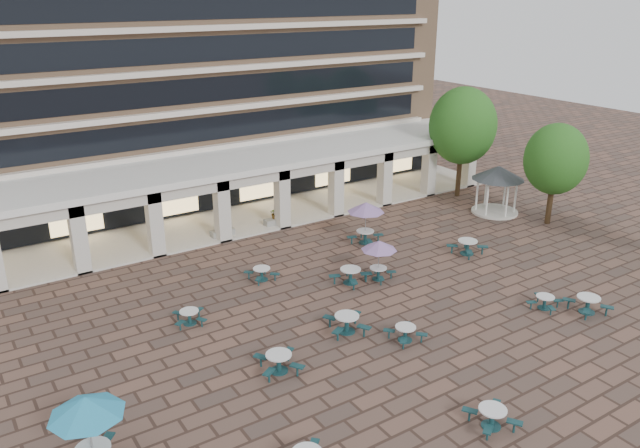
{
  "coord_description": "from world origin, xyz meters",
  "views": [
    {
      "loc": [
        -16.7,
        -20.9,
        14.58
      ],
      "look_at": [
        -1.1,
        3.0,
        3.83
      ],
      "focal_mm": 35.0,
      "sensor_mm": 36.0,
      "label": 1
    }
  ],
  "objects_px": {
    "picnic_table_1": "(405,332)",
    "planter_left": "(222,230)",
    "picnic_table_0": "(279,361)",
    "planter_right": "(275,219)",
    "gazebo": "(498,178)",
    "picnic_table_2": "(492,416)"
  },
  "relations": [
    {
      "from": "picnic_table_1",
      "to": "planter_right",
      "type": "bearing_deg",
      "value": 83.56
    },
    {
      "from": "gazebo",
      "to": "planter_right",
      "type": "height_order",
      "value": "gazebo"
    },
    {
      "from": "picnic_table_2",
      "to": "planter_right",
      "type": "xyz_separation_m",
      "value": [
        3.47,
        21.87,
        0.03
      ]
    },
    {
      "from": "picnic_table_1",
      "to": "picnic_table_2",
      "type": "height_order",
      "value": "picnic_table_2"
    },
    {
      "from": "picnic_table_2",
      "to": "picnic_table_1",
      "type": "bearing_deg",
      "value": 91.16
    },
    {
      "from": "picnic_table_1",
      "to": "planter_right",
      "type": "xyz_separation_m",
      "value": [
        2.23,
        15.72,
        0.07
      ]
    },
    {
      "from": "picnic_table_0",
      "to": "gazebo",
      "type": "bearing_deg",
      "value": 33.43
    },
    {
      "from": "planter_right",
      "to": "picnic_table_2",
      "type": "bearing_deg",
      "value": -99.03
    },
    {
      "from": "picnic_table_0",
      "to": "planter_right",
      "type": "bearing_deg",
      "value": 73.44
    },
    {
      "from": "picnic_table_2",
      "to": "planter_left",
      "type": "bearing_deg",
      "value": 103.38
    },
    {
      "from": "picnic_table_2",
      "to": "planter_left",
      "type": "distance_m",
      "value": 21.87
    },
    {
      "from": "gazebo",
      "to": "planter_left",
      "type": "xyz_separation_m",
      "value": [
        -17.84,
        6.14,
        -2.01
      ]
    },
    {
      "from": "picnic_table_1",
      "to": "picnic_table_2",
      "type": "distance_m",
      "value": 6.27
    },
    {
      "from": "planter_left",
      "to": "gazebo",
      "type": "bearing_deg",
      "value": -19.0
    },
    {
      "from": "picnic_table_2",
      "to": "gazebo",
      "type": "relative_size",
      "value": 0.54
    },
    {
      "from": "picnic_table_0",
      "to": "planter_left",
      "type": "bearing_deg",
      "value": 85.91
    },
    {
      "from": "picnic_table_0",
      "to": "planter_right",
      "type": "xyz_separation_m",
      "value": [
        8.1,
        14.74,
        0.0
      ]
    },
    {
      "from": "picnic_table_2",
      "to": "planter_left",
      "type": "xyz_separation_m",
      "value": [
        -0.31,
        21.87,
        0.04
      ]
    },
    {
      "from": "picnic_table_2",
      "to": "gazebo",
      "type": "distance_m",
      "value": 23.64
    },
    {
      "from": "picnic_table_1",
      "to": "planter_left",
      "type": "bearing_deg",
      "value": 97.27
    },
    {
      "from": "picnic_table_0",
      "to": "picnic_table_2",
      "type": "bearing_deg",
      "value": -44.79
    },
    {
      "from": "picnic_table_0",
      "to": "planter_left",
      "type": "relative_size",
      "value": 1.37
    }
  ]
}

